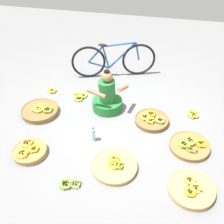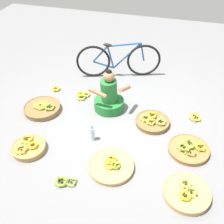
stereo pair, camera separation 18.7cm
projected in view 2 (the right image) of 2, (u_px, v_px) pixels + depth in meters
The scene contains 14 objects.
ground_plane at pixel (115, 121), 4.51m from camera, with size 10.00×10.00×0.00m, color slate.
vendor_woman_front at pixel (109, 97), 4.62m from camera, with size 0.63×0.52×0.79m.
bicycle_leaning at pixel (118, 60), 5.40m from camera, with size 1.63×0.57×0.73m.
banana_basket_front_right at pixel (29, 147), 3.97m from camera, with size 0.50×0.50×0.16m.
banana_basket_mid_right at pixel (189, 149), 3.96m from camera, with size 0.61×0.61×0.15m.
banana_basket_mid_left at pixel (152, 121), 4.43m from camera, with size 0.56×0.56×0.15m.
banana_basket_front_left at pixel (111, 166), 3.72m from camera, with size 0.64×0.64×0.13m.
banana_basket_near_vendor at pixel (42, 108), 4.69m from camera, with size 0.64×0.64×0.17m.
banana_basket_back_right at pixel (187, 193), 3.38m from camera, with size 0.61×0.61×0.15m.
loose_bananas_front_center at pixel (64, 182), 3.53m from camera, with size 0.30×0.21×0.09m.
loose_bananas_back_center at pixel (82, 95), 5.03m from camera, with size 0.27×0.29×0.08m.
loose_bananas_near_bicycle at pixel (56, 89), 5.20m from camera, with size 0.20×0.21×0.09m.
loose_bananas_back_left at pixel (195, 117), 4.55m from camera, with size 0.23×0.26×0.10m.
water_bottle at pixel (92, 134), 4.10m from camera, with size 0.07×0.07×0.26m.
Camera 2 is at (0.86, -3.29, 2.98)m, focal length 43.08 mm.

